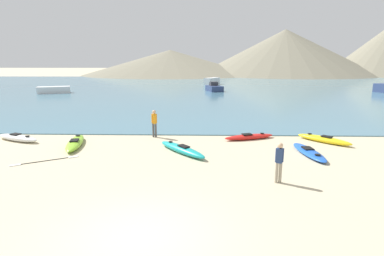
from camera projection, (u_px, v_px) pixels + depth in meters
ground_plane at (139, 237)px, 7.56m from camera, size 400.00×400.00×0.00m
bay_water at (191, 87)px, 52.07m from camera, size 160.00×70.00×0.06m
far_hill_left at (170, 62)px, 99.52m from camera, size 57.01×57.01×8.06m
far_hill_midleft at (285, 52)px, 99.26m from camera, size 57.88×57.88×14.66m
kayak_on_sand_0 at (18, 138)px, 16.69m from camera, size 3.02×1.78×0.40m
kayak_on_sand_1 at (309, 152)px, 14.25m from camera, size 1.08×3.17×0.29m
kayak_on_sand_2 at (182, 149)px, 14.51m from camera, size 2.65×3.02×0.40m
kayak_on_sand_3 at (324, 139)px, 16.38m from camera, size 2.53×2.58×0.38m
kayak_on_sand_4 at (75, 143)px, 15.71m from camera, size 1.42×3.39×0.37m
kayak_on_sand_5 at (249, 137)px, 17.05m from camera, size 3.04×1.55×0.33m
person_near_foreground at (279, 160)px, 10.78m from camera, size 0.31×0.23×1.51m
person_near_waterline at (154, 122)px, 17.36m from camera, size 0.32×0.26×1.60m
moored_boat_1 at (212, 81)px, 56.86m from camera, size 3.24×4.02×1.25m
moored_boat_2 at (214, 88)px, 44.10m from camera, size 2.63×3.67×1.34m
moored_boat_3 at (54, 90)px, 41.30m from camera, size 4.49×3.08×0.90m
loose_paddle at (45, 161)px, 13.31m from camera, size 2.49×1.56×0.03m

